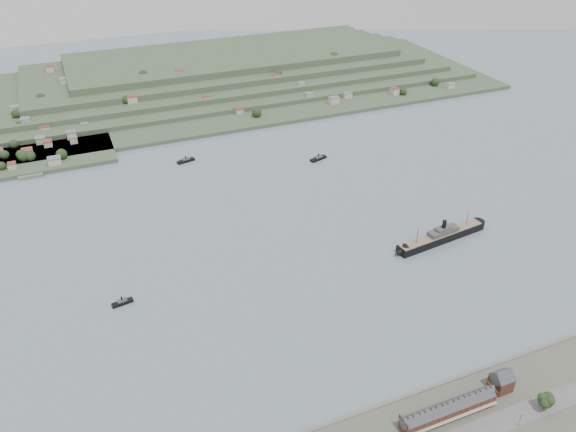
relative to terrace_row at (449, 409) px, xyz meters
name	(u,v)px	position (x,y,z in m)	size (l,w,h in m)	color
ground	(325,245)	(10.00, 168.02, -6.84)	(1400.00, 1400.00, 0.00)	slate
terrace_row	(449,409)	(0.00, 0.00, 0.00)	(55.60, 9.80, 11.07)	#4B271B
gabled_building	(502,380)	(37.50, 4.02, 1.34)	(10.40, 10.18, 14.09)	#4B271B
far_peninsula	(215,76)	(37.91, 561.12, 5.04)	(760.00, 309.00, 30.00)	#374830
steamship	(439,237)	(92.84, 138.69, -2.89)	(89.02, 20.40, 21.37)	black
tugboat	(122,302)	(-143.01, 157.35, -5.30)	(14.42, 5.90, 6.30)	black
ferry_west	(186,160)	(-53.57, 349.15, -5.25)	(18.24, 8.92, 6.59)	black
ferry_east	(318,158)	(68.44, 303.62, -5.21)	(18.78, 10.09, 6.79)	black
fig_tree	(547,401)	(49.76, -15.96, 1.67)	(9.55, 8.27, 10.66)	#3B281B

